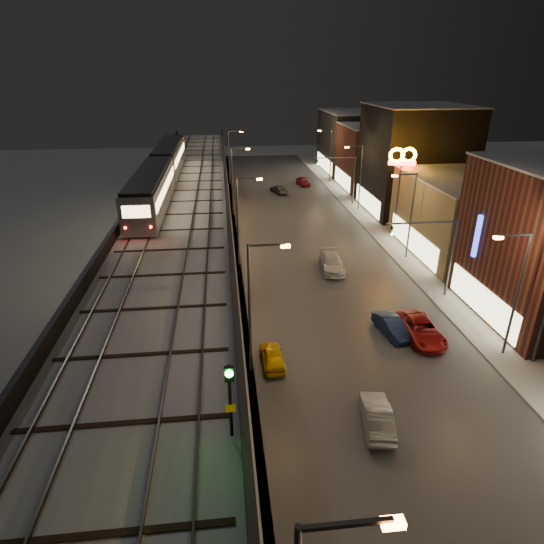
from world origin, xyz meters
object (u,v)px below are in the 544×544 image
car_near_white (377,417)px  car_mid_dark (279,189)px  car_taxi (272,357)px  car_onc_white (331,263)px  car_onc_silver (391,327)px  car_onc_dark (421,330)px  subway_train (162,171)px  car_onc_red (303,182)px  rail_signal (230,388)px

car_near_white → car_mid_dark: car_near_white is taller
car_taxi → car_onc_white: (7.58, 15.15, 0.13)m
car_onc_silver → car_onc_dark: size_ratio=0.75×
car_onc_silver → subway_train: bearing=120.5°
car_taxi → car_onc_red: bearing=-104.3°
subway_train → car_taxi: bearing=-69.5°
car_near_white → car_onc_dark: bearing=-116.8°
car_onc_dark → car_near_white: bearing=-125.8°
car_onc_white → subway_train: bearing=154.4°
car_onc_red → car_onc_white: bearing=-105.0°
car_mid_dark → car_onc_red: bearing=-152.7°
car_onc_white → car_onc_red: 36.02m
car_taxi → car_onc_white: size_ratio=0.70×
car_onc_silver → car_mid_dark: bearing=84.4°
subway_train → car_near_white: size_ratio=7.99×
rail_signal → car_onc_silver: size_ratio=0.75×
rail_signal → car_mid_dark: 60.86m
car_near_white → car_onc_dark: car_onc_dark is taller
car_near_white → car_onc_red: size_ratio=1.05×
rail_signal → car_onc_silver: 21.77m
car_onc_white → car_near_white: bearing=-92.2°
rail_signal → car_onc_red: rail_signal is taller
car_taxi → car_onc_dark: (11.25, 2.04, 0.11)m
subway_train → car_mid_dark: bearing=54.2°
car_onc_dark → car_onc_red: bearing=90.4°
rail_signal → car_near_white: rail_signal is taller
car_taxi → car_onc_silver: 9.75m
car_taxi → car_onc_red: (11.01, 51.01, 0.06)m
subway_train → car_onc_silver: size_ratio=8.46×
subway_train → car_taxi: subway_train is taller
car_near_white → car_onc_white: car_onc_white is taller
rail_signal → car_onc_red: bearing=77.8°
car_onc_silver → car_taxi: bearing=-172.5°
car_taxi → car_onc_silver: size_ratio=0.92×
car_taxi → car_near_white: (5.11, -6.43, 0.07)m
car_onc_red → rail_signal: bearing=-111.8°
car_taxi → car_near_white: car_near_white is taller
subway_train → rail_signal: size_ratio=11.33×
car_onc_white → car_onc_silver: bearing=-77.6°
car_near_white → car_taxi: bearing=-42.3°
car_taxi → car_mid_dark: bearing=-99.8°
subway_train → car_onc_red: size_ratio=8.38×
car_near_white → car_onc_silver: car_near_white is taller
car_onc_silver → rail_signal: bearing=-136.9°
car_taxi → car_mid_dark: (6.20, 46.40, -0.02)m
car_near_white → car_onc_silver: size_ratio=1.06×
car_near_white → car_onc_dark: 10.46m
subway_train → car_onc_dark: subway_train is taller
subway_train → car_taxi: (9.29, -24.88, -7.65)m
subway_train → car_mid_dark: (15.50, 21.51, -7.67)m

